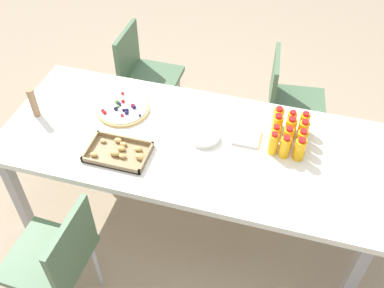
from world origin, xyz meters
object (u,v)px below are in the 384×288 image
object	(u,v)px
snack_tray	(120,152)
plate_stack	(205,137)
chair_far_right	(57,257)
juice_bottle_10	(285,147)
juice_bottle_0	(304,122)
juice_bottle_3	(303,131)
chair_near_left	(288,98)
party_table	(190,148)
juice_bottle_8	(275,136)
napkin_stack	(247,137)
juice_bottle_5	(277,126)
chair_near_right	(143,72)
juice_bottle_6	(302,140)
juice_bottle_2	(278,118)
juice_bottle_4	(291,128)
fruit_pizza	(123,109)
juice_bottle_1	(291,121)
juice_bottle_7	(288,138)
juice_bottle_9	(300,149)
cardboard_tube	(33,103)
juice_bottle_11	(273,144)

from	to	relation	value
snack_tray	plate_stack	bearing A→B (deg)	-149.74
chair_far_right	snack_tray	bearing A→B (deg)	-11.85
juice_bottle_10	juice_bottle_0	bearing A→B (deg)	-109.04
chair_far_right	juice_bottle_3	xyz separation A→B (m)	(-1.09, -0.96, 0.29)
chair_near_left	juice_bottle_3	world-z (taller)	juice_bottle_3
party_table	juice_bottle_8	world-z (taller)	juice_bottle_8
juice_bottle_10	napkin_stack	xyz separation A→B (m)	(0.22, -0.08, -0.06)
juice_bottle_0	juice_bottle_10	world-z (taller)	juice_bottle_10
juice_bottle_5	juice_bottle_8	distance (m)	0.08
chair_near_right	juice_bottle_10	size ratio (longest dim) A/B	5.87
juice_bottle_6	juice_bottle_2	bearing A→B (deg)	-45.03
juice_bottle_4	plate_stack	world-z (taller)	juice_bottle_4
juice_bottle_0	juice_bottle_4	bearing A→B (deg)	47.14
juice_bottle_5	fruit_pizza	xyz separation A→B (m)	(0.93, 0.04, -0.06)
juice_bottle_10	napkin_stack	bearing A→B (deg)	-19.70
juice_bottle_1	juice_bottle_8	xyz separation A→B (m)	(0.07, 0.15, 0.00)
party_table	juice_bottle_4	distance (m)	0.58
juice_bottle_0	juice_bottle_2	distance (m)	0.15
party_table	juice_bottle_8	distance (m)	0.49
napkin_stack	juice_bottle_6	bearing A→B (deg)	179.73
juice_bottle_7	fruit_pizza	world-z (taller)	juice_bottle_7
juice_bottle_3	juice_bottle_4	world-z (taller)	juice_bottle_4
juice_bottle_1	juice_bottle_6	world-z (taller)	juice_bottle_6
party_table	juice_bottle_0	size ratio (longest dim) A/B	16.00
juice_bottle_9	juice_bottle_2	bearing A→B (deg)	-56.69
chair_near_left	juice_bottle_2	world-z (taller)	juice_bottle_2
juice_bottle_3	juice_bottle_6	world-z (taller)	juice_bottle_3
chair_far_right	juice_bottle_5	world-z (taller)	juice_bottle_5
juice_bottle_4	cardboard_tube	xyz separation A→B (m)	(1.49, 0.23, 0.03)
juice_bottle_5	snack_tray	world-z (taller)	juice_bottle_5
chair_near_left	cardboard_tube	world-z (taller)	cardboard_tube
fruit_pizza	juice_bottle_11	bearing A→B (deg)	173.63
juice_bottle_9	fruit_pizza	size ratio (longest dim) A/B	0.45
juice_bottle_0	party_table	bearing A→B (deg)	23.02
juice_bottle_5	snack_tray	bearing A→B (deg)	25.87
juice_bottle_0	cardboard_tube	world-z (taller)	cardboard_tube
fruit_pizza	plate_stack	distance (m)	0.55
juice_bottle_3	snack_tray	bearing A→B (deg)	22.44
juice_bottle_8	juice_bottle_9	distance (m)	0.16
party_table	chair_near_right	size ratio (longest dim) A/B	2.63
chair_far_right	napkin_stack	bearing A→B (deg)	-39.77
chair_near_left	napkin_stack	distance (m)	0.77
juice_bottle_5	juice_bottle_2	bearing A→B (deg)	-86.76
juice_bottle_7	juice_bottle_10	distance (m)	0.07
juice_bottle_5	snack_tray	size ratio (longest dim) A/B	0.44
juice_bottle_7	juice_bottle_11	size ratio (longest dim) A/B	0.99
juice_bottle_3	juice_bottle_5	xyz separation A→B (m)	(0.15, 0.00, 0.00)
chair_far_right	chair_near_left	distance (m)	1.87
juice_bottle_3	juice_bottle_5	size ratio (longest dim) A/B	0.94
chair_near_left	juice_bottle_9	bearing A→B (deg)	2.00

